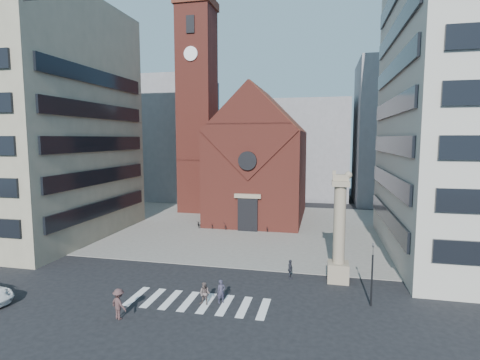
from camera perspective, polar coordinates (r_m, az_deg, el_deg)
name	(u,v)px	position (r m, az deg, el deg)	size (l,w,h in m)	color
ground	(204,285)	(29.69, -5.57, -15.61)	(120.00, 120.00, 0.00)	black
piazza	(251,227)	(47.27, 1.70, -7.19)	(46.00, 30.00, 0.05)	gray
zebra_crossing	(197,302)	(26.91, -6.50, -18.01)	(10.20, 3.20, 0.01)	white
church	(260,161)	(51.99, 3.00, 2.92)	(12.00, 16.65, 18.00)	maroon
campanile	(197,107)	(57.45, -6.51, 10.95)	(5.50, 5.50, 31.20)	maroon
building_left	(26,121)	(48.78, -29.77, 7.77)	(18.00, 20.00, 26.00)	gray
bg_block_left	(168,139)	(72.09, -10.87, 6.17)	(16.00, 14.00, 22.00)	gray
bg_block_mid	(309,150)	(71.21, 10.51, 4.57)	(14.00, 12.00, 18.00)	gray
bg_block_right	(405,133)	(69.41, 23.87, 6.57)	(16.00, 14.00, 24.00)	gray
lion_column	(339,238)	(30.14, 14.87, -8.54)	(1.63, 1.60, 8.68)	gray
traffic_light	(372,273)	(26.82, 19.49, -13.18)	(0.13, 0.16, 4.30)	black
pedestrian_0	(221,291)	(26.41, -2.88, -16.60)	(0.58, 0.38, 1.59)	#302D3F
pedestrian_1	(205,294)	(26.22, -5.40, -16.86)	(0.75, 0.58, 1.54)	#62514E
pedestrian_2	(290,269)	(30.73, 7.64, -13.34)	(0.90, 0.37, 1.54)	#2A2B33
pedestrian_3	(119,304)	(25.36, -17.99, -17.51)	(1.24, 0.71, 1.92)	#462F2E
scooter_0	(199,224)	(47.26, -6.33, -6.66)	(0.56, 1.62, 0.85)	black
scooter_1	(212,224)	(46.74, -4.34, -6.73)	(0.44, 1.57, 0.94)	black
scooter_2	(225,225)	(46.29, -2.32, -6.91)	(0.56, 1.62, 0.85)	black
scooter_3	(238,226)	(45.88, -0.25, -6.96)	(0.44, 1.57, 0.94)	black
scooter_4	(252,227)	(45.55, 1.85, -7.12)	(0.56, 1.62, 0.85)	black
scooter_5	(266,227)	(45.26, 3.98, -7.16)	(0.44, 1.57, 0.94)	black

